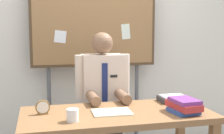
{
  "coord_description": "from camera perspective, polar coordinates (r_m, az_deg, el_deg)",
  "views": [
    {
      "loc": [
        -0.62,
        -2.39,
        1.44
      ],
      "look_at": [
        0.0,
        0.18,
        1.11
      ],
      "focal_mm": 49.64,
      "sensor_mm": 36.0,
      "label": 1
    }
  ],
  "objects": [
    {
      "name": "book_stack",
      "position": [
        2.59,
        13.08,
        -6.94
      ],
      "size": [
        0.23,
        0.32,
        0.12
      ],
      "color": "#2D4C99",
      "rests_on": "desk"
    },
    {
      "name": "desk",
      "position": [
        2.59,
        0.93,
        -10.4
      ],
      "size": [
        1.56,
        0.72,
        0.76
      ],
      "color": "brown",
      "rests_on": "ground_plane"
    },
    {
      "name": "desk_clock",
      "position": [
        2.55,
        -12.64,
        -7.35
      ],
      "size": [
        0.12,
        0.04,
        0.12
      ],
      "color": "olive",
      "rests_on": "desk"
    },
    {
      "name": "person",
      "position": [
        3.13,
        -1.74,
        -7.34
      ],
      "size": [
        0.55,
        0.56,
        1.4
      ],
      "color": "#2D2D33",
      "rests_on": "ground_plane"
    },
    {
      "name": "coffee_mug",
      "position": [
        2.32,
        -7.28,
        -8.8
      ],
      "size": [
        0.09,
        0.09,
        0.09
      ],
      "primitive_type": "cylinder",
      "color": "white",
      "rests_on": "desk"
    },
    {
      "name": "back_wall",
      "position": [
        3.65,
        -3.83,
        5.82
      ],
      "size": [
        6.4,
        0.08,
        2.7
      ],
      "primitive_type": "cube",
      "color": "silver",
      "rests_on": "ground_plane"
    },
    {
      "name": "bulletin_board",
      "position": [
        3.45,
        -3.28,
        9.66
      ],
      "size": [
        1.4,
        0.09,
        2.22
      ],
      "color": "#4C3823",
      "rests_on": "ground_plane"
    },
    {
      "name": "open_notebook",
      "position": [
        2.53,
        -0.03,
        -8.33
      ],
      "size": [
        0.32,
        0.24,
        0.01
      ],
      "primitive_type": "cube",
      "rotation": [
        0.0,
        0.0,
        -0.04
      ],
      "color": "#F4EFCC",
      "rests_on": "desk"
    },
    {
      "name": "paper_tray",
      "position": [
        2.96,
        11.22,
        -5.75
      ],
      "size": [
        0.26,
        0.2,
        0.06
      ],
      "color": "#333338",
      "rests_on": "desk"
    }
  ]
}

